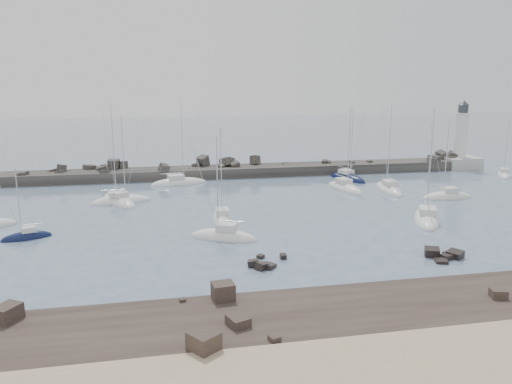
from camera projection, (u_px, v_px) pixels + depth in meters
ground at (286, 235)px, 58.96m from camera, size 400.00×400.00×0.00m
rock_shelf at (361, 320)px, 37.95m from camera, size 140.00×12.03×2.07m
rock_cluster_near at (265, 266)px, 48.82m from camera, size 4.39×4.20×1.42m
rock_cluster_far at (445, 257)px, 51.20m from camera, size 4.10×3.49×1.71m
breakwater at (197, 176)px, 93.91m from camera, size 115.00×7.45×5.32m
lighthouse at (459, 153)px, 103.56m from camera, size 7.00×7.00×14.60m
sailboat_1 at (119, 201)px, 74.48m from camera, size 6.98×10.32×15.63m
sailboat_2 at (27, 238)px, 57.43m from camera, size 5.77×3.32×8.97m
sailboat_3 at (222, 219)px, 65.15m from camera, size 3.22×8.32×12.92m
sailboat_4 at (179, 184)px, 87.45m from camera, size 10.24×4.50×15.49m
sailboat_5 at (224, 237)px, 57.42m from camera, size 8.23×5.70×12.84m
sailboat_6 at (345, 189)px, 83.19m from camera, size 4.71×9.74×14.81m
sailboat_7 at (427, 220)px, 64.80m from camera, size 7.22×10.39×15.87m
sailboat_8 at (347, 179)px, 91.77m from camera, size 5.68×9.50×14.37m
sailboat_9 at (447, 197)px, 77.16m from camera, size 8.12×2.53×12.95m
sailboat_10 at (389, 190)px, 82.30m from camera, size 3.63×9.62×14.93m
sailboat_12 at (504, 175)px, 94.84m from camera, size 5.54×7.09×11.25m
sailboat_13 at (121, 202)px, 74.40m from camera, size 9.14×4.41×13.91m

